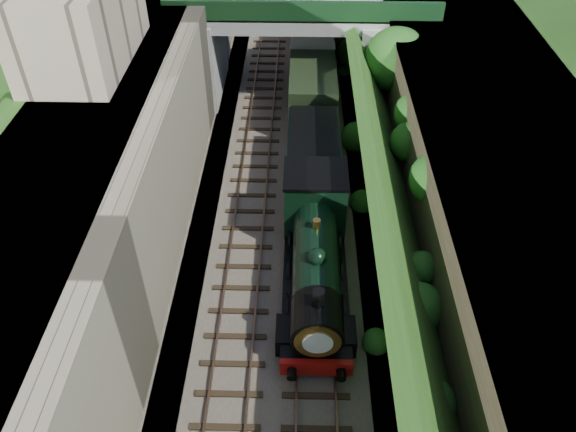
{
  "coord_description": "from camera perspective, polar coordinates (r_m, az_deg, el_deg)",
  "views": [
    {
      "loc": [
        0.44,
        -10.58,
        18.62
      ],
      "look_at": [
        0.0,
        8.02,
        2.62
      ],
      "focal_mm": 35.0,
      "sensor_mm": 36.0,
      "label": 1
    }
  ],
  "objects": [
    {
      "name": "building_near",
      "position": [
        28.2,
        -20.46,
        18.36
      ],
      "size": [
        4.0,
        8.0,
        4.0
      ],
      "primitive_type": "cube",
      "color": "gray",
      "rests_on": "street_plateau_left"
    },
    {
      "name": "street_plateau_left",
      "position": [
        35.39,
        -14.7,
        14.09
      ],
      "size": [
        6.0,
        90.0,
        7.0
      ],
      "primitive_type": "cube",
      "color": "#262628",
      "rests_on": "ground"
    },
    {
      "name": "coach_front",
      "position": [
        40.48,
        2.42,
        16.5
      ],
      "size": [
        2.9,
        18.0,
        3.7
      ],
      "color": "black",
      "rests_on": "trackbed"
    },
    {
      "name": "trackbed",
      "position": [
        35.75,
        0.46,
        9.5
      ],
      "size": [
        10.0,
        90.0,
        0.2
      ],
      "primitive_type": "cube",
      "color": "#473F38",
      "rests_on": "ground"
    },
    {
      "name": "locomotive",
      "position": [
        23.83,
        2.8,
        -3.93
      ],
      "size": [
        3.1,
        10.22,
        3.83
      ],
      "color": "black",
      "rests_on": "trackbed"
    },
    {
      "name": "road_bridge",
      "position": [
        37.52,
        2.13,
        17.86
      ],
      "size": [
        16.0,
        6.4,
        7.25
      ],
      "color": "gray",
      "rests_on": "ground"
    },
    {
      "name": "track_right",
      "position": [
        35.68,
        2.42,
        9.67
      ],
      "size": [
        2.5,
        90.0,
        0.2
      ],
      "color": "black",
      "rests_on": "trackbed"
    },
    {
      "name": "tender",
      "position": [
        29.68,
        2.59,
        5.72
      ],
      "size": [
        2.7,
        6.0,
        3.05
      ],
      "color": "black",
      "rests_on": "trackbed"
    },
    {
      "name": "track_left",
      "position": [
        35.76,
        -2.79,
        9.73
      ],
      "size": [
        2.5,
        90.0,
        0.2
      ],
      "color": "black",
      "rests_on": "trackbed"
    },
    {
      "name": "street_plateau_right",
      "position": [
        35.46,
        16.46,
        13.12
      ],
      "size": [
        8.0,
        90.0,
        6.25
      ],
      "primitive_type": "cube",
      "color": "#262628",
      "rests_on": "ground"
    },
    {
      "name": "embankment_slope",
      "position": [
        32.8,
        9.32,
        11.16
      ],
      "size": [
        4.67,
        90.0,
        6.39
      ],
      "color": "#1E4714",
      "rests_on": "ground"
    },
    {
      "name": "tree",
      "position": [
        33.4,
        11.06,
        15.23
      ],
      "size": [
        3.6,
        3.8,
        6.6
      ],
      "color": "black",
      "rests_on": "ground"
    },
    {
      "name": "ground",
      "position": [
        21.42,
        -0.54,
        -19.68
      ],
      "size": [
        160.0,
        160.0,
        0.0
      ],
      "primitive_type": "plane",
      "color": "#1E4714",
      "rests_on": "ground"
    },
    {
      "name": "retaining_wall",
      "position": [
        34.63,
        -8.94,
        14.32
      ],
      "size": [
        1.0,
        90.0,
        7.0
      ],
      "primitive_type": "cube",
      "color": "#756B56",
      "rests_on": "ground"
    }
  ]
}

